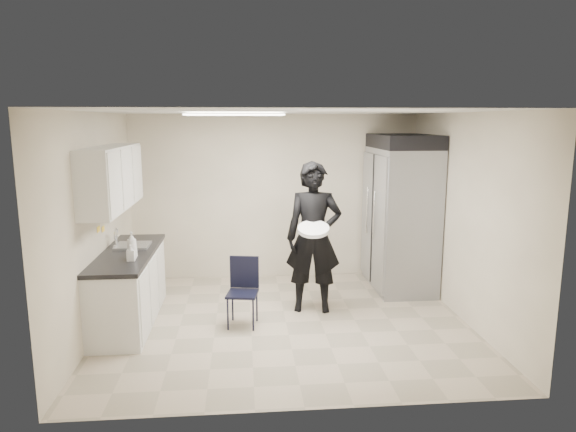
{
  "coord_description": "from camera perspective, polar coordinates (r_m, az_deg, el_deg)",
  "views": [
    {
      "loc": [
        -0.51,
        -6.08,
        2.5
      ],
      "look_at": [
        0.04,
        0.2,
        1.32
      ],
      "focal_mm": 32.0,
      "sensor_mm": 36.0,
      "label": 1
    }
  ],
  "objects": [
    {
      "name": "bucket_lid",
      "position": [
        6.45,
        2.85,
        -1.47
      ],
      "size": [
        0.45,
        0.45,
        0.05
      ],
      "primitive_type": "cylinder",
      "rotation": [
        0.0,
        0.0,
        -0.15
      ],
      "color": "white",
      "rests_on": "man_tuxedo"
    },
    {
      "name": "countertop",
      "position": [
        6.64,
        -17.45,
        -4.01
      ],
      "size": [
        0.64,
        1.95,
        0.05
      ],
      "primitive_type": "cube",
      "color": "black",
      "rests_on": "lower_counter"
    },
    {
      "name": "floor",
      "position": [
        6.59,
        -0.23,
        -11.72
      ],
      "size": [
        4.5,
        4.5,
        0.0
      ],
      "primitive_type": "plane",
      "color": "tan",
      "rests_on": "ground"
    },
    {
      "name": "left_wall",
      "position": [
        6.43,
        -20.64,
        -0.87
      ],
      "size": [
        0.0,
        4.0,
        4.0
      ],
      "primitive_type": "plane",
      "rotation": [
        1.57,
        0.0,
        1.57
      ],
      "color": "beige",
      "rests_on": "floor"
    },
    {
      "name": "faucet",
      "position": [
        6.89,
        -18.54,
        -2.4
      ],
      "size": [
        0.02,
        0.02,
        0.24
      ],
      "primitive_type": "cylinder",
      "color": "silver",
      "rests_on": "countertop"
    },
    {
      "name": "notice_sticker_left",
      "position": [
        6.54,
        -20.31,
        -1.38
      ],
      "size": [
        0.0,
        0.12,
        0.07
      ],
      "primitive_type": "cube",
      "color": "yellow",
      "rests_on": "left_wall"
    },
    {
      "name": "ceiling",
      "position": [
        6.1,
        -0.25,
        11.51
      ],
      "size": [
        4.5,
        4.5,
        0.0
      ],
      "primitive_type": "plane",
      "rotation": [
        3.14,
        0.0,
        0.0
      ],
      "color": "silver",
      "rests_on": "back_wall"
    },
    {
      "name": "fridge_compressor",
      "position": [
        7.72,
        12.72,
        8.09
      ],
      "size": [
        0.8,
        1.35,
        0.2
      ],
      "primitive_type": "cube",
      "color": "black",
      "rests_on": "commercial_fridge"
    },
    {
      "name": "sink",
      "position": [
        6.87,
        -16.84,
        -3.61
      ],
      "size": [
        0.42,
        0.4,
        0.14
      ],
      "primitive_type": "cube",
      "color": "gray",
      "rests_on": "countertop"
    },
    {
      "name": "soap_bottle_b",
      "position": [
        6.17,
        -17.06,
        -3.92
      ],
      "size": [
        0.09,
        0.09,
        0.19
      ],
      "primitive_type": "imported",
      "rotation": [
        0.0,
        0.0,
        0.03
      ],
      "color": "#ABAAB6",
      "rests_on": "countertop"
    },
    {
      "name": "back_wall",
      "position": [
        8.18,
        -1.42,
        2.14
      ],
      "size": [
        4.5,
        0.0,
        4.5
      ],
      "primitive_type": "plane",
      "rotation": [
        1.57,
        0.0,
        0.0
      ],
      "color": "beige",
      "rests_on": "floor"
    },
    {
      "name": "folding_chair",
      "position": [
        6.38,
        -5.1,
        -8.61
      ],
      "size": [
        0.42,
        0.42,
        0.82
      ],
      "primitive_type": "cube",
      "rotation": [
        0.0,
        0.0,
        -0.17
      ],
      "color": "black",
      "rests_on": "floor"
    },
    {
      "name": "ceiling_panel",
      "position": [
        6.48,
        -5.95,
        11.13
      ],
      "size": [
        1.2,
        0.6,
        0.02
      ],
      "primitive_type": "cube",
      "color": "white",
      "rests_on": "ceiling"
    },
    {
      "name": "commercial_fridge",
      "position": [
        7.85,
        12.39,
        -0.32
      ],
      "size": [
        0.8,
        1.35,
        2.1
      ],
      "primitive_type": "cube",
      "color": "gray",
      "rests_on": "floor"
    },
    {
      "name": "notice_sticker_right",
      "position": [
        6.74,
        -19.85,
        -1.36
      ],
      "size": [
        0.0,
        0.12,
        0.07
      ],
      "primitive_type": "cube",
      "color": "yellow",
      "rests_on": "left_wall"
    },
    {
      "name": "soap_bottle_a",
      "position": [
        6.26,
        -16.96,
        -3.11
      ],
      "size": [
        0.16,
        0.16,
        0.32
      ],
      "primitive_type": "imported",
      "rotation": [
        0.0,
        0.0,
        0.45
      ],
      "color": "white",
      "rests_on": "countertop"
    },
    {
      "name": "lower_counter",
      "position": [
        6.76,
        -17.24,
        -7.74
      ],
      "size": [
        0.6,
        1.9,
        0.86
      ],
      "primitive_type": "cube",
      "color": "silver",
      "rests_on": "floor"
    },
    {
      "name": "man_tuxedo",
      "position": [
        6.73,
        2.86,
        -2.4
      ],
      "size": [
        0.79,
        0.59,
        1.98
      ],
      "primitive_type": "imported",
      "rotation": [
        0.0,
        0.0,
        -0.15
      ],
      "color": "black",
      "rests_on": "floor"
    },
    {
      "name": "upper_cabinets",
      "position": [
        6.5,
        -18.98,
        4.04
      ],
      "size": [
        0.35,
        1.8,
        0.75
      ],
      "primitive_type": "cube",
      "color": "silver",
      "rests_on": "left_wall"
    },
    {
      "name": "towel_dispenser",
      "position": [
        7.65,
        -17.34,
        3.49
      ],
      "size": [
        0.22,
        0.3,
        0.35
      ],
      "primitive_type": "cube",
      "color": "black",
      "rests_on": "left_wall"
    },
    {
      "name": "right_wall",
      "position": [
        6.78,
        19.06,
        -0.21
      ],
      "size": [
        0.0,
        4.0,
        4.0
      ],
      "primitive_type": "plane",
      "rotation": [
        1.57,
        0.0,
        -1.57
      ],
      "color": "beige",
      "rests_on": "floor"
    }
  ]
}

